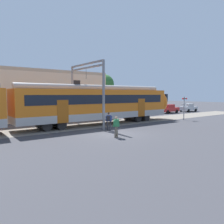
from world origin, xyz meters
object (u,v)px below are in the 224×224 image
(pedestrian_green, at_px, (116,125))
(pedestrian_navy, at_px, (109,120))
(parked_car_red, at_px, (169,109))
(parked_car_grey, at_px, (148,110))
(parked_car_silver, at_px, (188,108))
(crossing_signal, at_px, (184,104))

(pedestrian_green, distance_m, pedestrian_navy, 3.27)
(pedestrian_navy, height_order, parked_car_red, pedestrian_navy)
(pedestrian_green, relative_size, parked_car_red, 0.42)
(pedestrian_navy, distance_m, parked_car_red, 21.32)
(pedestrian_navy, xyz_separation_m, parked_car_grey, (14.33, 8.95, -0.21))
(parked_car_grey, height_order, parked_car_silver, same)
(parked_car_silver, height_order, crossing_signal, crossing_signal)
(pedestrian_green, xyz_separation_m, parked_car_grey, (15.75, 11.89, -0.21))
(parked_car_red, distance_m, parked_car_silver, 5.61)
(pedestrian_navy, height_order, crossing_signal, crossing_signal)
(parked_car_grey, height_order, crossing_signal, crossing_signal)
(parked_car_red, height_order, crossing_signal, crossing_signal)
(pedestrian_navy, relative_size, parked_car_red, 0.42)
(parked_car_grey, relative_size, parked_car_silver, 1.00)
(parked_car_red, xyz_separation_m, parked_car_silver, (5.60, -0.20, 0.00))
(pedestrian_green, height_order, parked_car_silver, pedestrian_green)
(pedestrian_navy, bearing_deg, pedestrian_green, -115.83)
(parked_car_grey, bearing_deg, parked_car_red, -1.41)
(parked_car_grey, bearing_deg, parked_car_silver, -1.73)
(parked_car_red, bearing_deg, parked_car_silver, -2.02)
(pedestrian_green, bearing_deg, parked_car_grey, 37.04)
(pedestrian_navy, bearing_deg, parked_car_silver, 19.02)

